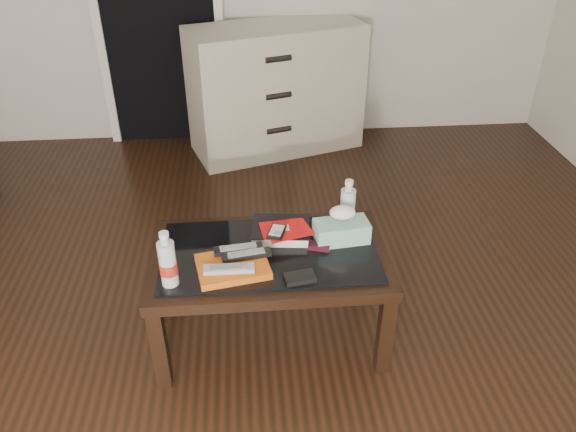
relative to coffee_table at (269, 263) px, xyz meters
name	(u,v)px	position (x,y,z in m)	size (l,w,h in m)	color
ground	(218,378)	(-0.24, -0.26, -0.40)	(5.00, 5.00, 0.00)	black
doorway	(156,1)	(-0.64, 2.21, 0.63)	(0.90, 0.08, 2.07)	black
coffee_table	(269,263)	(0.00, 0.00, 0.00)	(1.00, 0.60, 0.46)	black
dresser	(276,89)	(0.16, 1.97, 0.05)	(1.30, 0.84, 0.90)	beige
magazines	(233,267)	(-0.15, -0.11, 0.08)	(0.28, 0.21, 0.03)	#C05512
remote_silver	(229,268)	(-0.17, -0.16, 0.11)	(0.20, 0.05, 0.02)	#9D9DA2
remote_black_front	(246,255)	(-0.10, -0.07, 0.11)	(0.20, 0.05, 0.02)	black
remote_black_back	(238,249)	(-0.13, -0.03, 0.11)	(0.20, 0.05, 0.02)	black
textbook	(281,230)	(0.06, 0.12, 0.09)	(0.25, 0.20, 0.05)	black
dvd_mailers	(283,228)	(0.07, 0.09, 0.11)	(0.19, 0.14, 0.01)	red
ipod	(277,231)	(0.04, 0.06, 0.12)	(0.06, 0.10, 0.02)	black
flip_phone	(319,246)	(0.21, 0.00, 0.08)	(0.09, 0.05, 0.02)	black
wallet	(300,278)	(0.11, -0.20, 0.07)	(0.12, 0.07, 0.02)	black
water_bottle_left	(167,259)	(-0.39, -0.18, 0.18)	(0.07, 0.07, 0.24)	#B8BEC3
water_bottle_right	(348,204)	(0.35, 0.15, 0.18)	(0.07, 0.07, 0.24)	silver
tissue_box	(341,231)	(0.31, 0.06, 0.11)	(0.23, 0.12, 0.09)	teal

